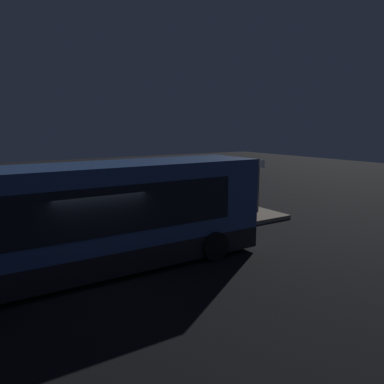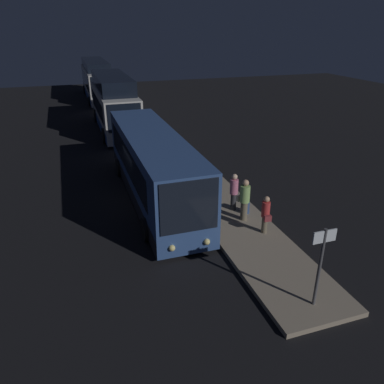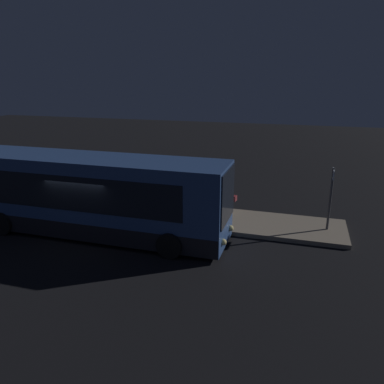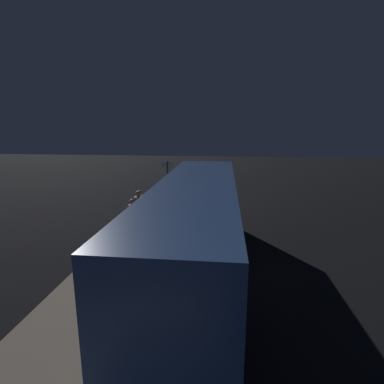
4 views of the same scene
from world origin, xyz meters
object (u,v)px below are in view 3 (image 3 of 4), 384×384
object	(u,v)px
sign_post	(331,192)
bus_lead	(90,196)
passenger_waiting	(179,192)
passenger_with_bags	(230,196)
passenger_boarding	(200,193)
suitcase	(191,204)

from	to	relation	value
sign_post	bus_lead	bearing A→B (deg)	-163.67
passenger_waiting	passenger_with_bags	size ratio (longest dim) A/B	1.07
passenger_boarding	passenger_with_bags	bearing A→B (deg)	-91.19
passenger_boarding	sign_post	bearing A→B (deg)	-107.82
passenger_waiting	sign_post	size ratio (longest dim) A/B	0.66
bus_lead	passenger_boarding	distance (m)	4.90
passenger_with_bags	sign_post	distance (m)	4.34
passenger_with_bags	sign_post	world-z (taller)	sign_post
bus_lead	passenger_boarding	bearing A→B (deg)	38.55
bus_lead	passenger_with_bags	xyz separation A→B (m)	(5.10, 3.35, -0.55)
passenger_waiting	passenger_with_bags	distance (m)	2.32
suitcase	bus_lead	bearing A→B (deg)	-133.81
bus_lead	passenger_boarding	xyz separation A→B (m)	(3.82, 3.04, -0.42)
bus_lead	suitcase	size ratio (longest dim) A/B	13.65
bus_lead	suitcase	bearing A→B (deg)	46.19
suitcase	sign_post	distance (m)	6.27
sign_post	passenger_with_bags	bearing A→B (deg)	171.77
bus_lead	suitcase	xyz separation A→B (m)	(3.25, 3.39, -1.12)
sign_post	suitcase	bearing A→B (deg)	173.92
passenger_waiting	passenger_boarding	bearing A→B (deg)	-152.78
bus_lead	passenger_boarding	world-z (taller)	bus_lead
passenger_waiting	suitcase	bearing A→B (deg)	-114.06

